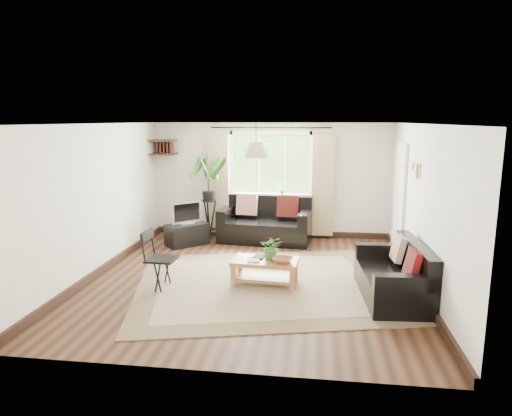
# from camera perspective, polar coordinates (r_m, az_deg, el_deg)

# --- Properties ---
(floor) EXTENTS (5.50, 5.50, 0.00)m
(floor) POSITION_cam_1_polar(r_m,az_deg,el_deg) (7.29, -0.42, -8.73)
(floor) COLOR black
(floor) RESTS_ON ground
(ceiling) EXTENTS (5.50, 5.50, 0.00)m
(ceiling) POSITION_cam_1_polar(r_m,az_deg,el_deg) (6.86, -0.45, 10.49)
(ceiling) COLOR white
(ceiling) RESTS_ON floor
(wall_back) EXTENTS (5.00, 0.02, 2.40)m
(wall_back) POSITION_cam_1_polar(r_m,az_deg,el_deg) (9.68, 1.84, 3.51)
(wall_back) COLOR silver
(wall_back) RESTS_ON floor
(wall_front) EXTENTS (5.00, 0.02, 2.40)m
(wall_front) POSITION_cam_1_polar(r_m,az_deg,el_deg) (4.35, -5.53, -5.92)
(wall_front) COLOR silver
(wall_front) RESTS_ON floor
(wall_left) EXTENTS (0.02, 5.50, 2.40)m
(wall_left) POSITION_cam_1_polar(r_m,az_deg,el_deg) (7.73, -19.12, 1.00)
(wall_left) COLOR silver
(wall_left) RESTS_ON floor
(wall_right) EXTENTS (0.02, 5.50, 2.40)m
(wall_right) POSITION_cam_1_polar(r_m,az_deg,el_deg) (7.08, 20.03, 0.07)
(wall_right) COLOR silver
(wall_right) RESTS_ON floor
(rug) EXTENTS (4.46, 4.06, 0.02)m
(rug) POSITION_cam_1_polar(r_m,az_deg,el_deg) (7.01, 1.14, -9.47)
(rug) COLOR beige
(rug) RESTS_ON floor
(window) EXTENTS (2.50, 0.16, 2.16)m
(window) POSITION_cam_1_polar(r_m,az_deg,el_deg) (9.60, 1.83, 5.55)
(window) COLOR white
(window) RESTS_ON wall_back
(door) EXTENTS (0.06, 0.96, 2.06)m
(door) POSITION_cam_1_polar(r_m,az_deg,el_deg) (8.75, 17.42, 0.88)
(door) COLOR silver
(door) RESTS_ON wall_right
(corner_shelf) EXTENTS (0.50, 0.50, 0.34)m
(corner_shelf) POSITION_cam_1_polar(r_m,az_deg,el_deg) (9.85, -11.53, 7.46)
(corner_shelf) COLOR black
(corner_shelf) RESTS_ON wall_back
(pendant_lamp) EXTENTS (0.36, 0.36, 0.54)m
(pendant_lamp) POSITION_cam_1_polar(r_m,az_deg,el_deg) (7.27, 0.00, 7.76)
(pendant_lamp) COLOR beige
(pendant_lamp) RESTS_ON ceiling
(wall_sconce) EXTENTS (0.12, 0.12, 0.28)m
(wall_sconce) POSITION_cam_1_polar(r_m,az_deg,el_deg) (7.28, 19.27, 4.70)
(wall_sconce) COLOR beige
(wall_sconce) RESTS_ON wall_right
(sofa_back) EXTENTS (1.91, 1.09, 0.86)m
(sofa_back) POSITION_cam_1_polar(r_m,az_deg,el_deg) (9.31, 1.16, -1.60)
(sofa_back) COLOR black
(sofa_back) RESTS_ON floor
(sofa_right) EXTENTS (1.65, 0.91, 0.75)m
(sofa_right) POSITION_cam_1_polar(r_m,az_deg,el_deg) (6.67, 16.67, -7.70)
(sofa_right) COLOR black
(sofa_right) RESTS_ON floor
(coffee_table) EXTENTS (1.01, 0.59, 0.40)m
(coffee_table) POSITION_cam_1_polar(r_m,az_deg,el_deg) (6.93, 1.13, -8.04)
(coffee_table) COLOR brown
(coffee_table) RESTS_ON floor
(table_plant) EXTENTS (0.33, 0.28, 0.36)m
(table_plant) POSITION_cam_1_polar(r_m,az_deg,el_deg) (6.85, 1.94, -4.96)
(table_plant) COLOR #38712D
(table_plant) RESTS_ON coffee_table
(bowl) EXTENTS (0.36, 0.36, 0.08)m
(bowl) POSITION_cam_1_polar(r_m,az_deg,el_deg) (6.74, 3.39, -6.51)
(bowl) COLOR #A15B37
(bowl) RESTS_ON coffee_table
(book_a) EXTENTS (0.20, 0.26, 0.02)m
(book_a) POSITION_cam_1_polar(r_m,az_deg,el_deg) (6.83, -1.06, -6.49)
(book_a) COLOR silver
(book_a) RESTS_ON coffee_table
(book_b) EXTENTS (0.20, 0.25, 0.02)m
(book_b) POSITION_cam_1_polar(r_m,az_deg,el_deg) (7.00, -0.29, -6.03)
(book_b) COLOR #4E281F
(book_b) RESTS_ON coffee_table
(tv_stand) EXTENTS (0.89, 0.87, 0.43)m
(tv_stand) POSITION_cam_1_polar(r_m,az_deg,el_deg) (9.19, -8.62, -3.28)
(tv_stand) COLOR black
(tv_stand) RESTS_ON floor
(tv) EXTENTS (0.59, 0.57, 0.47)m
(tv) POSITION_cam_1_polar(r_m,az_deg,el_deg) (9.09, -8.70, -0.54)
(tv) COLOR #A5A5AA
(tv) RESTS_ON tv_stand
(palm_stand) EXTENTS (0.68, 0.68, 1.76)m
(palm_stand) POSITION_cam_1_polar(r_m,az_deg,el_deg) (9.54, -5.92, 1.39)
(palm_stand) COLOR black
(palm_stand) RESTS_ON floor
(folding_chair) EXTENTS (0.47, 0.47, 0.88)m
(folding_chair) POSITION_cam_1_polar(r_m,az_deg,el_deg) (6.85, -11.67, -6.39)
(folding_chair) COLOR black
(folding_chair) RESTS_ON floor
(sill_plant) EXTENTS (0.14, 0.10, 0.27)m
(sill_plant) POSITION_cam_1_polar(r_m,az_deg,el_deg) (9.56, 3.26, 2.58)
(sill_plant) COLOR #2D6023
(sill_plant) RESTS_ON window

